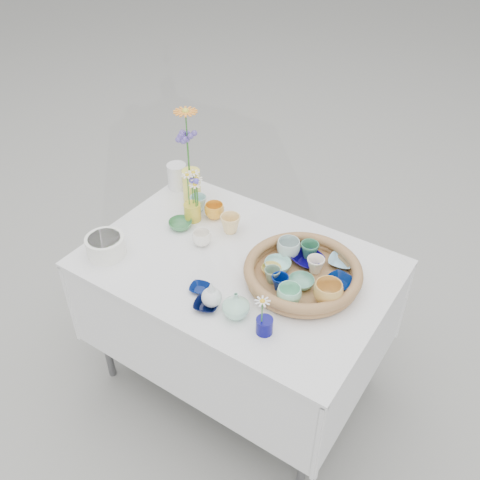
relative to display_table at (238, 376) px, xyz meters
The scene contains 34 objects.
ground 0.00m from the display_table, ahead, with size 80.00×80.00×0.00m, color gray.
display_table is the anchor object (origin of this frame).
wicker_tray 0.85m from the display_table, 10.12° to the left, with size 0.47×0.47×0.08m, color brown, non-canonical shape.
tray_ceramic_0 0.85m from the display_table, 29.43° to the left, with size 0.13×0.13×0.03m, color #0A0353.
tray_ceramic_1 0.91m from the display_table, 12.34° to the left, with size 0.11×0.11×0.03m, color #001248.
tray_ceramic_2 0.93m from the display_table, ahead, with size 0.11×0.11×0.09m, color gold.
tray_ceramic_3 0.85m from the display_table, ahead, with size 0.10×0.10×0.03m, color #5B977D.
tray_ceramic_4 0.84m from the display_table, 10.90° to the right, with size 0.07×0.07×0.06m, color gray.
tray_ceramic_5 0.82m from the display_table, 13.53° to the left, with size 0.11×0.11×0.03m, color #9ADBD7.
tray_ceramic_6 0.85m from the display_table, 39.49° to the left, with size 0.10×0.10×0.08m, color #ADC6BF.
tray_ceramic_7 0.88m from the display_table, 19.62° to the left, with size 0.07×0.07×0.07m, color white.
tray_ceramic_8 0.90m from the display_table, 29.09° to the left, with size 0.11×0.11×0.03m, color #84BCDB.
tray_ceramic_9 0.85m from the display_table, 13.59° to the right, with size 0.07×0.07×0.06m, color navy.
tray_ceramic_10 0.81m from the display_table, ahead, with size 0.08×0.08×0.03m, color #FDD15E.
tray_ceramic_11 0.88m from the display_table, 18.82° to the right, with size 0.09×0.09×0.07m, color #88D6AF.
tray_ceramic_12 0.87m from the display_table, 35.98° to the left, with size 0.08×0.08×0.07m, color #337552.
loose_ceramic_0 0.87m from the display_table, 142.14° to the left, with size 0.09×0.09×0.07m, color orange.
loose_ceramic_1 0.84m from the display_table, 132.22° to the left, with size 0.09×0.09×0.08m, color #F1CD82.
loose_ceramic_2 0.86m from the display_table, behind, with size 0.11×0.11×0.03m, color #397A47.
loose_ceramic_3 0.82m from the display_table, behind, with size 0.08×0.08×0.06m, color white.
loose_ceramic_4 0.81m from the display_table, 97.60° to the right, with size 0.08×0.08×0.02m, color #02124B.
loose_ceramic_5 0.91m from the display_table, 149.38° to the left, with size 0.08×0.08×0.07m, color #9CCDC5.
loose_ceramic_6 0.83m from the display_table, 80.31° to the right, with size 0.10×0.10×0.02m, color black.
fluted_bowl 0.98m from the display_table, 152.06° to the right, with size 0.17×0.17×0.09m, color white, non-canonical shape.
bud_vase_paleblue 0.87m from the display_table, 77.41° to the right, with size 0.08×0.08×0.12m, color silver, non-canonical shape.
bud_vase_seafoam 0.87m from the display_table, 57.17° to the right, with size 0.10×0.10×0.11m, color #A3DEC0.
bud_vase_cobalt 0.89m from the display_table, 42.09° to the right, with size 0.06×0.06×0.06m, color #07065E.
single_daisy 0.97m from the display_table, 43.84° to the right, with size 0.06×0.06×0.12m, color white, non-canonical shape.
tall_vase_yellow 0.99m from the display_table, 148.83° to the left, with size 0.09×0.09×0.16m, color #F2E653.
gerbera 1.19m from the display_table, 149.51° to the left, with size 0.12×0.12×0.32m, color orange, non-canonical shape.
hydrangea 1.14m from the display_table, 149.83° to the left, with size 0.07×0.07×0.24m, color #5A4A9C, non-canonical shape.
white_pitcher 1.06m from the display_table, 151.07° to the left, with size 0.13×0.10×0.13m, color silver, non-canonical shape.
daisy_cup 0.89m from the display_table, 157.79° to the left, with size 0.08×0.08×0.08m, color gold.
daisy_posy 1.00m from the display_table, 155.39° to the left, with size 0.09×0.09×0.17m, color white, non-canonical shape.
Camera 1 is at (0.95, -1.41, 2.23)m, focal length 40.00 mm.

